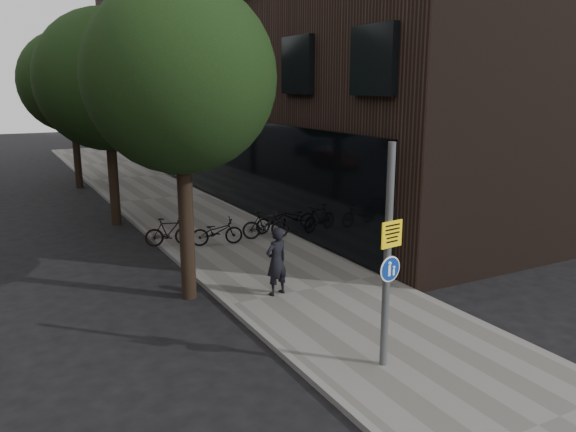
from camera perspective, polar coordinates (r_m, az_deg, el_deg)
ground at (r=11.71m, az=10.00°, el=-13.02°), size 120.00×120.00×0.00m
sidewalk at (r=20.08m, az=-7.28°, el=-1.57°), size 4.50×60.00×0.12m
curb_edge at (r=19.42m, az=-13.48°, el=-2.33°), size 0.15×60.00×0.13m
building_right_dark_brick at (r=33.97m, az=-1.74°, el=19.69°), size 12.00×40.00×18.00m
street_tree_near at (r=13.45m, az=-10.76°, el=12.86°), size 4.40×4.40×7.50m
street_tree_mid at (r=21.70m, az=-17.81°, el=12.51°), size 5.00×5.00×7.80m
street_tree_far at (r=30.58m, az=-21.08°, el=12.27°), size 5.00×5.00×7.80m
signpost at (r=10.03m, az=10.06°, el=-4.12°), size 0.47×0.14×4.08m
pedestrian at (r=13.63m, az=-1.18°, el=-4.62°), size 0.70×0.54×1.69m
parked_bike_facade_near at (r=19.57m, az=-1.25°, el=-0.35°), size 1.73×0.81×0.87m
parked_bike_facade_far at (r=18.69m, az=-2.28°, el=-0.89°), size 1.64×0.89×0.95m
parked_bike_curb_near at (r=18.10m, az=-7.25°, el=-1.58°), size 1.74×0.90×0.87m
parked_bike_curb_far at (r=18.23m, az=-11.99°, el=-1.59°), size 1.58×0.81×0.91m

